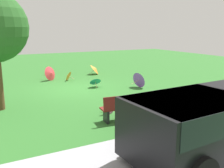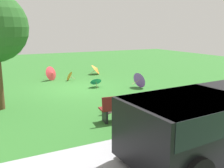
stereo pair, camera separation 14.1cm
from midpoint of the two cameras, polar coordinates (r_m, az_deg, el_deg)
name	(u,v)px [view 1 (the left image)]	position (r m, az deg, el deg)	size (l,w,h in m)	color
ground	(76,89)	(13.17, -8.38, -1.05)	(40.00, 40.00, 0.00)	#2D6B28
road_strip	(197,161)	(6.43, 17.88, -16.20)	(40.00, 3.88, 0.01)	#9E9EA3
van_dark	(212,119)	(6.51, 20.98, -7.32)	(4.70, 2.35, 1.53)	black
park_bench	(125,107)	(8.45, 2.45, -5.22)	(1.64, 0.64, 0.90)	maroon
parasol_red_0	(51,73)	(15.50, -13.88, 2.34)	(0.90, 0.90, 0.86)	tan
parasol_pink_0	(110,106)	(9.15, -0.87, -4.99)	(0.62, 0.60, 0.58)	tan
parasol_orange_0	(95,69)	(17.22, -4.03, 3.40)	(0.93, 1.00, 0.72)	tan
parasol_orange_1	(68,76)	(15.29, -10.18, 1.83)	(0.63, 0.66, 0.57)	tan
parasol_teal_0	(220,94)	(11.68, 22.73, -2.13)	(0.77, 0.72, 0.56)	tan
parasol_purple_0	(140,80)	(13.31, 5.97, 0.99)	(0.88, 0.88, 0.83)	tan
parasol_teal_1	(95,81)	(13.36, -4.13, 0.70)	(0.65, 0.59, 0.57)	tan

